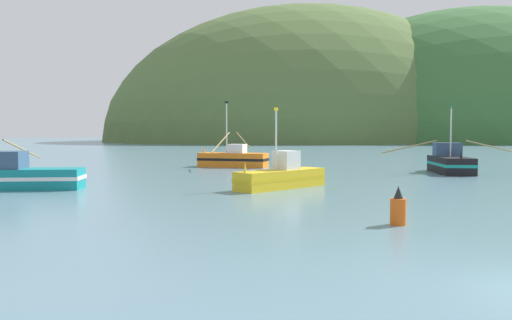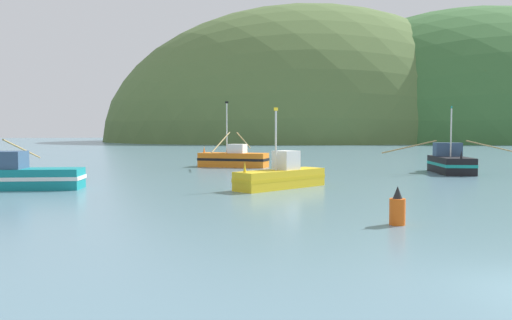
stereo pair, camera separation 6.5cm
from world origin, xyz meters
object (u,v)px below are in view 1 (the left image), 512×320
object	(u,v)px
fishing_boat_yellow	(281,177)
channel_buoy	(398,209)
fishing_boat_orange	(233,159)
fishing_boat_black	(450,163)

from	to	relation	value
fishing_boat_yellow	channel_buoy	xyz separation A→B (m)	(0.06, -13.55, -0.12)
fishing_boat_orange	channel_buoy	world-z (taller)	fishing_boat_orange
channel_buoy	fishing_boat_black	bearing A→B (deg)	48.24
channel_buoy	fishing_boat_yellow	bearing A→B (deg)	90.27
fishing_boat_orange	channel_buoy	distance (m)	33.46
channel_buoy	fishing_boat_orange	bearing A→B (deg)	87.04
fishing_boat_black	channel_buoy	distance (m)	27.51
fishing_boat_yellow	channel_buoy	size ratio (longest dim) A/B	4.53
fishing_boat_orange	channel_buoy	bearing A→B (deg)	119.83
fishing_boat_orange	fishing_boat_yellow	bearing A→B (deg)	117.63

